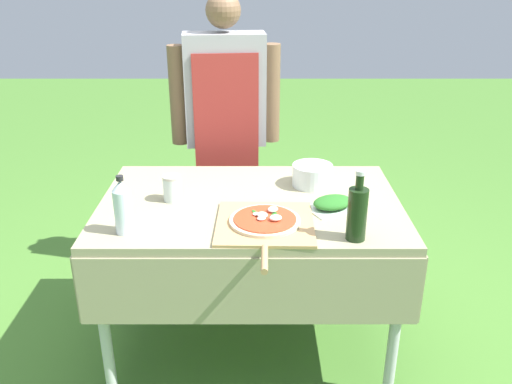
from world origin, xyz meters
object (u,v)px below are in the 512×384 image
pizza_on_peel (265,223)px  water_bottle (123,206)px  herb_container (333,203)px  mixing_tub (313,175)px  prep_table (251,219)px  sauce_jar (173,189)px  oil_bottle (357,213)px  person_cook (226,118)px

pizza_on_peel → water_bottle: bearing=-173.2°
herb_container → mixing_tub: mixing_tub is taller
prep_table → sauce_jar: size_ratio=11.61×
prep_table → herb_container: bearing=-12.7°
water_bottle → mixing_tub: (0.73, 0.45, -0.06)m
oil_bottle → mixing_tub: (-0.11, 0.50, -0.06)m
water_bottle → sauce_jar: 0.32m
water_bottle → person_cook: bearing=71.5°
person_cook → oil_bottle: 1.15m
prep_table → herb_container: herb_container is taller
person_cook → mixing_tub: person_cook is taller
sauce_jar → oil_bottle: bearing=-25.6°
mixing_tub → pizza_on_peel: bearing=-118.4°
oil_bottle → water_bottle: oil_bottle is taller
oil_bottle → pizza_on_peel: bearing=162.5°
oil_bottle → person_cook: bearing=116.8°
prep_table → sauce_jar: sauce_jar is taller
person_cook → sauce_jar: bearing=69.3°
mixing_tub → sauce_jar: (-0.60, -0.16, 0.00)m
prep_table → mixing_tub: bearing=31.7°
herb_container → person_cook: bearing=121.4°
person_cook → water_bottle: person_cook is taller
pizza_on_peel → herb_container: (0.28, 0.15, 0.01)m
prep_table → mixing_tub: (0.27, 0.17, 0.13)m
prep_table → oil_bottle: oil_bottle is taller
person_cook → pizza_on_peel: size_ratio=2.84×
prep_table → oil_bottle: bearing=-40.9°
pizza_on_peel → water_bottle: 0.53m
prep_table → oil_bottle: size_ratio=4.77×
pizza_on_peel → sauce_jar: (-0.38, 0.24, 0.04)m
pizza_on_peel → mixing_tub: mixing_tub is taller
water_bottle → mixing_tub: 0.86m
person_cook → herb_container: person_cook is taller
herb_container → pizza_on_peel: bearing=-150.7°
herb_container → mixing_tub: (-0.06, 0.24, 0.02)m
water_bottle → herb_container: (0.79, 0.21, -0.08)m
oil_bottle → herb_container: 0.27m
herb_container → sauce_jar: 0.66m
mixing_tub → sauce_jar: size_ratio=1.63×
oil_bottle → mixing_tub: size_ratio=1.49×
person_cook → water_bottle: (-0.33, -0.97, -0.06)m
oil_bottle → sauce_jar: bearing=154.4°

